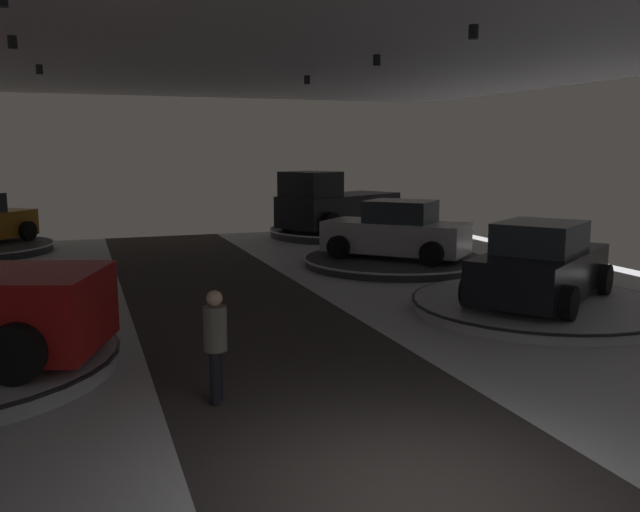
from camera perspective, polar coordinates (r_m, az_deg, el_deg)
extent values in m
cube|color=silver|center=(7.22, 9.28, -20.20)|extent=(24.00, 44.00, 0.05)
cube|color=#383330|center=(7.20, 9.29, -20.00)|extent=(4.40, 44.00, 0.01)
cylinder|color=black|center=(13.49, -24.49, 16.08)|extent=(0.16, 0.16, 0.22)
cylinder|color=black|center=(17.72, -22.58, 14.32)|extent=(0.16, 0.16, 0.22)
cylinder|color=black|center=(11.59, 12.80, 17.93)|extent=(0.16, 0.16, 0.22)
cylinder|color=black|center=(14.83, 4.81, 16.12)|extent=(0.16, 0.16, 0.22)
cylinder|color=black|center=(18.90, -1.10, 14.62)|extent=(0.16, 0.16, 0.22)
cylinder|color=#B7B7BC|center=(15.39, 17.97, -4.01)|extent=(5.36, 5.36, 0.25)
cylinder|color=black|center=(15.37, 17.98, -3.66)|extent=(5.47, 5.47, 0.05)
cube|color=black|center=(15.24, 18.10, -1.32)|extent=(4.47, 3.88, 0.90)
cube|color=#2D3842|center=(14.99, 18.07, 1.41)|extent=(2.45, 2.37, 0.70)
cylinder|color=black|center=(16.93, 16.28, -1.16)|extent=(0.68, 0.57, 0.68)
cylinder|color=black|center=(16.41, 22.88, -1.83)|extent=(0.68, 0.57, 0.68)
cylinder|color=black|center=(14.30, 12.51, -2.84)|extent=(0.68, 0.57, 0.68)
cylinder|color=black|center=(13.68, 20.25, -3.74)|extent=(0.68, 0.57, 0.68)
sphere|color=white|center=(17.31, 18.59, 0.23)|extent=(0.18, 0.18, 0.18)
sphere|color=white|center=(17.06, 21.77, -0.07)|extent=(0.18, 0.18, 0.18)
cylinder|color=#333338|center=(20.49, 6.35, -0.43)|extent=(5.42, 5.42, 0.25)
cylinder|color=white|center=(20.48, 6.35, -0.16)|extent=(5.52, 5.52, 0.05)
cube|color=silver|center=(20.39, 6.38, 1.61)|extent=(4.21, 4.27, 0.90)
cube|color=#2D3842|center=(20.25, 6.82, 3.68)|extent=(2.44, 2.45, 0.70)
cylinder|color=black|center=(20.04, 1.55, 0.76)|extent=(0.63, 0.64, 0.68)
cylinder|color=black|center=(21.86, 3.74, 1.43)|extent=(0.63, 0.64, 0.68)
cylinder|color=black|center=(19.04, 9.39, 0.20)|extent=(0.63, 0.64, 0.68)
cylinder|color=black|center=(20.94, 10.98, 0.95)|extent=(0.63, 0.64, 0.68)
sphere|color=white|center=(20.71, 0.55, 2.10)|extent=(0.18, 0.18, 0.18)
sphere|color=white|center=(21.60, 1.69, 2.38)|extent=(0.18, 0.18, 0.18)
cylinder|color=black|center=(25.82, -23.39, 1.95)|extent=(0.60, 0.67, 0.68)
sphere|color=white|center=(27.26, -24.88, 3.00)|extent=(0.18, 0.18, 0.18)
sphere|color=white|center=(26.59, -23.34, 2.97)|extent=(0.18, 0.18, 0.18)
cylinder|color=black|center=(10.20, -24.37, -7.54)|extent=(0.89, 0.54, 0.84)
cylinder|color=black|center=(12.31, -19.98, -4.51)|extent=(0.89, 0.54, 0.84)
cylinder|color=#333338|center=(27.28, 1.67, 2.04)|extent=(5.56, 5.56, 0.31)
cylinder|color=white|center=(27.26, 1.67, 2.31)|extent=(5.68, 5.68, 0.05)
cube|color=black|center=(27.18, 1.68, 3.94)|extent=(5.67, 4.32, 1.20)
cube|color=black|center=(25.85, -0.80, 6.01)|extent=(2.39, 2.47, 1.00)
cube|color=#28333D|center=(26.22, -0.03, 6.06)|extent=(0.88, 1.59, 0.75)
cylinder|color=black|center=(25.05, 0.92, 2.75)|extent=(0.87, 0.64, 0.84)
cylinder|color=black|center=(26.67, -2.86, 3.12)|extent=(0.87, 0.64, 0.84)
cylinder|color=black|center=(27.92, 6.01, 3.35)|extent=(0.87, 0.64, 0.84)
cylinder|color=black|center=(29.37, 2.32, 3.68)|extent=(0.87, 0.64, 0.84)
cylinder|color=black|center=(9.66, -8.62, -9.70)|extent=(0.14, 0.14, 0.80)
cylinder|color=black|center=(9.49, -8.85, -10.04)|extent=(0.14, 0.14, 0.80)
cylinder|color=#6B665B|center=(9.38, -8.83, -6.05)|extent=(0.32, 0.32, 0.62)
sphere|color=beige|center=(9.28, -8.89, -3.55)|extent=(0.22, 0.22, 0.22)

